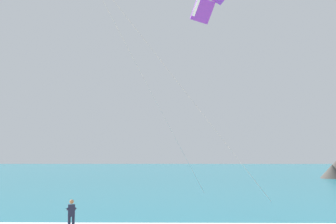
# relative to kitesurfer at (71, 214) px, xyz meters

# --- Properties ---
(sea) EXTENTS (200.00, 120.00, 0.20)m
(sea) POSITION_rel_kitesurfer_xyz_m (3.49, 60.03, -0.84)
(sea) COLOR teal
(sea) RESTS_ON ground
(kitesurfer) EXTENTS (0.62, 0.61, 1.69)m
(kitesurfer) POSITION_rel_kitesurfer_xyz_m (0.00, 0.00, 0.00)
(kitesurfer) COLOR #191E38
(kitesurfer) RESTS_ON ground
(headland_right) EXTENTS (6.27, 6.77, 2.98)m
(headland_right) POSITION_rel_kitesurfer_xyz_m (30.04, 43.14, 0.45)
(headland_right) COLOR #47423D
(headland_right) RESTS_ON ground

